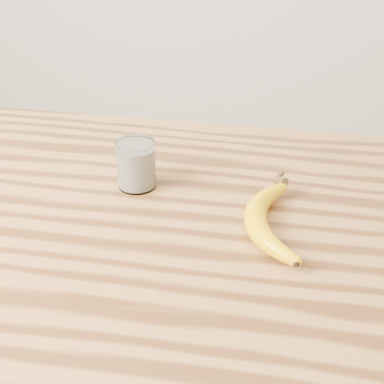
# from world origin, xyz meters

# --- Properties ---
(table) EXTENTS (1.20, 0.80, 0.90)m
(table) POSITION_xyz_m (0.00, 0.00, 0.77)
(table) COLOR #9A6634
(table) RESTS_ON ground
(smoothie_glass) EXTENTS (0.07, 0.07, 0.09)m
(smoothie_glass) POSITION_xyz_m (-0.04, 0.08, 0.95)
(smoothie_glass) COLOR white
(smoothie_glass) RESTS_ON table
(banana) EXTENTS (0.16, 0.33, 0.04)m
(banana) POSITION_xyz_m (0.20, -0.02, 0.92)
(banana) COLOR #E7AC00
(banana) RESTS_ON table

